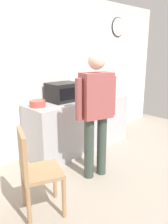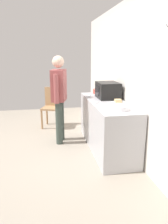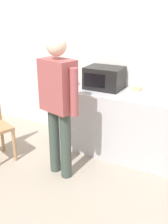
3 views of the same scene
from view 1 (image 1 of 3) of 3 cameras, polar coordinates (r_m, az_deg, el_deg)
The scene contains 11 objects.
ground_plane at distance 3.24m, azimuth 11.27°, elevation -16.48°, with size 6.00×6.00×0.00m, color #9E9384.
back_wall at distance 3.92m, azimuth -7.03°, elevation 9.56°, with size 5.40×0.13×2.60m.
kitchen_counter at distance 3.92m, azimuth -1.16°, elevation -3.17°, with size 1.88×0.62×0.89m, color #B7B7BC.
microwave at distance 3.67m, azimuth -5.23°, elevation 5.09°, with size 0.50×0.39×0.30m.
sandwich_plate at distance 4.02m, azimuth -0.58°, elevation 4.16°, with size 0.25×0.25×0.07m.
salad_bowl at distance 3.37m, azimuth -11.72°, elevation 2.11°, with size 0.24×0.24×0.09m, color #C64C42.
cereal_bowl at distance 4.26m, azimuth 5.08°, elevation 4.90°, with size 0.23×0.23×0.07m, color white.
fork_utensil at distance 3.34m, azimuth -4.74°, elevation 1.50°, with size 0.17×0.02×0.01m, color silver.
spoon_utensil at distance 3.75m, azimuth 3.06°, elevation 3.06°, with size 0.17×0.02×0.01m, color silver.
person_standing at distance 2.91m, azimuth 3.06°, elevation 1.23°, with size 0.57×0.33×1.68m.
wooden_chair at distance 2.42m, azimuth -12.48°, elevation -13.87°, with size 0.51×0.51×0.94m.
Camera 1 is at (-2.27, -1.57, 1.69)m, focal length 36.07 mm.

